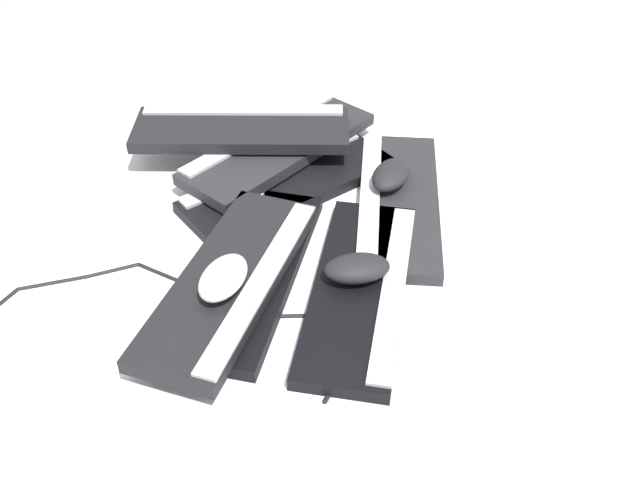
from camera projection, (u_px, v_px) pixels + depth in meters
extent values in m
plane|color=white|center=(372.00, 262.00, 1.26)|extent=(3.20, 3.20, 0.00)
cube|color=black|center=(359.00, 289.00, 1.19)|extent=(0.43, 0.41, 0.02)
cube|color=#B2B5BA|center=(394.00, 286.00, 1.17)|extent=(0.33, 0.31, 0.01)
cube|color=#232326|center=(399.00, 202.00, 1.37)|extent=(0.44, 0.38, 0.02)
cube|color=silver|center=(370.00, 194.00, 1.37)|extent=(0.36, 0.28, 0.01)
cube|color=black|center=(290.00, 185.00, 1.42)|extent=(0.19, 0.45, 0.02)
cube|color=#B2B5BA|center=(273.00, 166.00, 1.44)|extent=(0.08, 0.42, 0.01)
cube|color=black|center=(251.00, 272.00, 1.22)|extent=(0.42, 0.42, 0.02)
cube|color=silver|center=(219.00, 261.00, 1.22)|extent=(0.32, 0.32, 0.01)
cube|color=#232326|center=(279.00, 148.00, 1.47)|extent=(0.27, 0.46, 0.02)
cube|color=#B2B5BA|center=(260.00, 132.00, 1.49)|extent=(0.16, 0.41, 0.01)
cube|color=black|center=(230.00, 280.00, 1.16)|extent=(0.39, 0.44, 0.02)
cube|color=silver|center=(261.00, 281.00, 1.14)|extent=(0.29, 0.35, 0.01)
cube|color=black|center=(241.00, 130.00, 1.46)|extent=(0.36, 0.45, 0.02)
cube|color=#B2B5BA|center=(243.00, 110.00, 1.50)|extent=(0.26, 0.37, 0.01)
ellipsoid|color=black|center=(227.00, 166.00, 1.46)|extent=(0.13, 0.11, 0.04)
ellipsoid|color=black|center=(357.00, 268.00, 1.17)|extent=(0.10, 0.13, 0.04)
ellipsoid|color=silver|center=(223.00, 278.00, 1.11)|extent=(0.12, 0.13, 0.04)
ellipsoid|color=black|center=(391.00, 175.00, 1.38)|extent=(0.11, 0.13, 0.04)
cylinder|color=black|center=(337.00, 380.00, 1.05)|extent=(0.05, 0.07, 0.01)
cylinder|color=black|center=(327.00, 337.00, 1.11)|extent=(0.12, 0.01, 0.01)
cylinder|color=black|center=(290.00, 315.00, 1.15)|extent=(0.04, 0.06, 0.01)
cylinder|color=black|center=(248.00, 304.00, 1.17)|extent=(0.09, 0.05, 0.01)
cylinder|color=black|center=(208.00, 289.00, 1.20)|extent=(0.05, 0.04, 0.01)
cylinder|color=black|center=(165.00, 274.00, 1.23)|extent=(0.11, 0.06, 0.01)
cylinder|color=black|center=(113.00, 269.00, 1.24)|extent=(0.02, 0.09, 0.01)
cylinder|color=black|center=(52.00, 282.00, 1.21)|extent=(0.04, 0.11, 0.01)
sphere|color=black|center=(325.00, 400.00, 1.02)|extent=(0.01, 0.01, 0.01)
sphere|color=black|center=(348.00, 360.00, 1.08)|extent=(0.01, 0.01, 0.01)
sphere|color=black|center=(308.00, 314.00, 1.15)|extent=(0.01, 0.01, 0.01)
sphere|color=black|center=(272.00, 315.00, 1.15)|extent=(0.01, 0.01, 0.01)
sphere|color=black|center=(224.00, 293.00, 1.19)|extent=(0.01, 0.01, 0.01)
sphere|color=black|center=(192.00, 285.00, 1.20)|extent=(0.01, 0.01, 0.01)
sphere|color=black|center=(138.00, 263.00, 1.25)|extent=(0.01, 0.01, 0.01)
sphere|color=black|center=(87.00, 275.00, 1.22)|extent=(0.01, 0.01, 0.01)
sphere|color=black|center=(17.00, 288.00, 1.20)|extent=(0.01, 0.01, 0.01)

